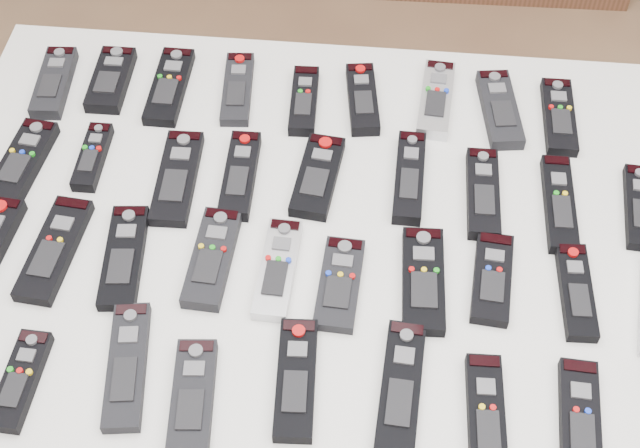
# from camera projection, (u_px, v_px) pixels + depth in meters

# --- Properties ---
(table) EXTENTS (1.25, 0.88, 0.78)m
(table) POSITION_uv_depth(u_px,v_px,m) (320.00, 254.00, 1.44)
(table) COLOR white
(table) RESTS_ON ground
(remote_0) EXTENTS (0.06, 0.17, 0.02)m
(remote_0) POSITION_uv_depth(u_px,v_px,m) (54.00, 82.00, 1.58)
(remote_0) COLOR black
(remote_0) RESTS_ON table
(remote_1) EXTENTS (0.06, 0.15, 0.02)m
(remote_1) POSITION_uv_depth(u_px,v_px,m) (111.00, 80.00, 1.58)
(remote_1) COLOR black
(remote_1) RESTS_ON table
(remote_2) EXTENTS (0.06, 0.18, 0.02)m
(remote_2) POSITION_uv_depth(u_px,v_px,m) (169.00, 86.00, 1.58)
(remote_2) COLOR black
(remote_2) RESTS_ON table
(remote_3) EXTENTS (0.06, 0.17, 0.02)m
(remote_3) POSITION_uv_depth(u_px,v_px,m) (238.00, 89.00, 1.57)
(remote_3) COLOR black
(remote_3) RESTS_ON table
(remote_4) EXTENTS (0.05, 0.16, 0.02)m
(remote_4) POSITION_uv_depth(u_px,v_px,m) (304.00, 101.00, 1.55)
(remote_4) COLOR black
(remote_4) RESTS_ON table
(remote_5) EXTENTS (0.07, 0.17, 0.02)m
(remote_5) POSITION_uv_depth(u_px,v_px,m) (363.00, 99.00, 1.55)
(remote_5) COLOR black
(remote_5) RESTS_ON table
(remote_6) EXTENTS (0.07, 0.18, 0.02)m
(remote_6) POSITION_uv_depth(u_px,v_px,m) (436.00, 99.00, 1.55)
(remote_6) COLOR #B7B7BC
(remote_6) RESTS_ON table
(remote_7) EXTENTS (0.08, 0.18, 0.02)m
(remote_7) POSITION_uv_depth(u_px,v_px,m) (500.00, 109.00, 1.54)
(remote_7) COLOR black
(remote_7) RESTS_ON table
(remote_8) EXTENTS (0.05, 0.17, 0.02)m
(remote_8) POSITION_uv_depth(u_px,v_px,m) (559.00, 117.00, 1.53)
(remote_8) COLOR black
(remote_8) RESTS_ON table
(remote_9) EXTENTS (0.08, 0.18, 0.02)m
(remote_9) POSITION_uv_depth(u_px,v_px,m) (22.00, 162.00, 1.46)
(remote_9) COLOR black
(remote_9) RESTS_ON table
(remote_10) EXTENTS (0.04, 0.14, 0.02)m
(remote_10) POSITION_uv_depth(u_px,v_px,m) (93.00, 157.00, 1.47)
(remote_10) COLOR black
(remote_10) RESTS_ON table
(remote_11) EXTENTS (0.06, 0.19, 0.02)m
(remote_11) POSITION_uv_depth(u_px,v_px,m) (177.00, 178.00, 1.44)
(remote_11) COLOR black
(remote_11) RESTS_ON table
(remote_12) EXTENTS (0.05, 0.18, 0.02)m
(remote_12) POSITION_uv_depth(u_px,v_px,m) (240.00, 175.00, 1.45)
(remote_12) COLOR black
(remote_12) RESTS_ON table
(remote_13) EXTENTS (0.08, 0.17, 0.02)m
(remote_13) POSITION_uv_depth(u_px,v_px,m) (318.00, 176.00, 1.45)
(remote_13) COLOR black
(remote_13) RESTS_ON table
(remote_14) EXTENTS (0.05, 0.18, 0.02)m
(remote_14) POSITION_uv_depth(u_px,v_px,m) (409.00, 177.00, 1.44)
(remote_14) COLOR black
(remote_14) RESTS_ON table
(remote_15) EXTENTS (0.05, 0.18, 0.02)m
(remote_15) POSITION_uv_depth(u_px,v_px,m) (483.00, 193.00, 1.42)
(remote_15) COLOR black
(remote_15) RESTS_ON table
(remote_16) EXTENTS (0.05, 0.19, 0.02)m
(remote_16) POSITION_uv_depth(u_px,v_px,m) (559.00, 204.00, 1.41)
(remote_16) COLOR black
(remote_16) RESTS_ON table
(remote_17) EXTENTS (0.05, 0.17, 0.02)m
(remote_17) POSITION_uv_depth(u_px,v_px,m) (639.00, 207.00, 1.41)
(remote_17) COLOR black
(remote_17) RESTS_ON table
(remote_19) EXTENTS (0.08, 0.20, 0.02)m
(remote_19) POSITION_uv_depth(u_px,v_px,m) (54.00, 249.00, 1.35)
(remote_19) COLOR black
(remote_19) RESTS_ON table
(remote_20) EXTENTS (0.07, 0.19, 0.02)m
(remote_20) POSITION_uv_depth(u_px,v_px,m) (124.00, 257.00, 1.35)
(remote_20) COLOR black
(remote_20) RESTS_ON table
(remote_21) EXTENTS (0.07, 0.18, 0.02)m
(remote_21) POSITION_uv_depth(u_px,v_px,m) (212.00, 258.00, 1.34)
(remote_21) COLOR black
(remote_21) RESTS_ON table
(remote_22) EXTENTS (0.06, 0.18, 0.02)m
(remote_22) POSITION_uv_depth(u_px,v_px,m) (278.00, 269.00, 1.33)
(remote_22) COLOR #B7B7BC
(remote_22) RESTS_ON table
(remote_23) EXTENTS (0.07, 0.16, 0.02)m
(remote_23) POSITION_uv_depth(u_px,v_px,m) (340.00, 284.00, 1.32)
(remote_23) COLOR black
(remote_23) RESTS_ON table
(remote_24) EXTENTS (0.07, 0.18, 0.02)m
(remote_24) POSITION_uv_depth(u_px,v_px,m) (423.00, 280.00, 1.32)
(remote_24) COLOR black
(remote_24) RESTS_ON table
(remote_25) EXTENTS (0.07, 0.16, 0.02)m
(remote_25) POSITION_uv_depth(u_px,v_px,m) (492.00, 278.00, 1.32)
(remote_25) COLOR black
(remote_25) RESTS_ON table
(remote_26) EXTENTS (0.05, 0.16, 0.02)m
(remote_26) POSITION_uv_depth(u_px,v_px,m) (576.00, 292.00, 1.31)
(remote_26) COLOR black
(remote_26) RESTS_ON table
(remote_29) EXTENTS (0.05, 0.15, 0.02)m
(remote_29) POSITION_uv_depth(u_px,v_px,m) (21.00, 380.00, 1.22)
(remote_29) COLOR black
(remote_29) RESTS_ON table
(remote_30) EXTENTS (0.08, 0.20, 0.02)m
(remote_30) POSITION_uv_depth(u_px,v_px,m) (127.00, 366.00, 1.23)
(remote_30) COLOR black
(remote_30) RESTS_ON table
(remote_31) EXTENTS (0.07, 0.17, 0.02)m
(remote_31) POSITION_uv_depth(u_px,v_px,m) (193.00, 398.00, 1.20)
(remote_31) COLOR black
(remote_31) RESTS_ON table
(remote_32) EXTENTS (0.06, 0.18, 0.02)m
(remote_32) POSITION_uv_depth(u_px,v_px,m) (296.00, 379.00, 1.22)
(remote_32) COLOR black
(remote_32) RESTS_ON table
(remote_33) EXTENTS (0.06, 0.20, 0.02)m
(remote_33) POSITION_uv_depth(u_px,v_px,m) (401.00, 388.00, 1.21)
(remote_33) COLOR black
(remote_33) RESTS_ON table
(remote_34) EXTENTS (0.05, 0.19, 0.02)m
(remote_34) POSITION_uv_depth(u_px,v_px,m) (486.00, 418.00, 1.18)
(remote_34) COLOR black
(remote_34) RESTS_ON table
(remote_35) EXTENTS (0.06, 0.18, 0.02)m
(remote_35) POSITION_uv_depth(u_px,v_px,m) (580.00, 421.00, 1.18)
(remote_35) COLOR black
(remote_35) RESTS_ON table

